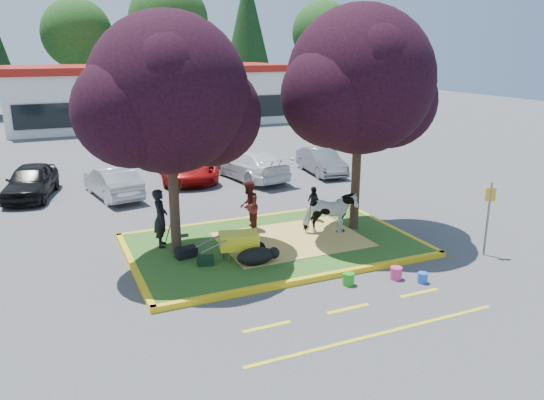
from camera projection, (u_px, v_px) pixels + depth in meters
name	position (u px, v px, depth m)	size (l,w,h in m)	color
ground	(273.00, 247.00, 15.70)	(90.00, 90.00, 0.00)	#424244
median_island	(273.00, 245.00, 15.68)	(8.00, 5.00, 0.15)	#24531A
curb_near	(314.00, 278.00, 13.41)	(8.30, 0.16, 0.15)	yellow
curb_far	(243.00, 220.00, 17.95)	(8.30, 0.16, 0.15)	yellow
curb_left	(133.00, 267.00, 14.10)	(0.16, 5.30, 0.15)	yellow
curb_right	(388.00, 227.00, 17.25)	(0.16, 5.30, 0.15)	yellow
straw_bedding	(292.00, 239.00, 15.89)	(4.20, 3.00, 0.01)	#ECCB61
tree_purple_left	(170.00, 101.00, 13.75)	(5.06, 4.20, 6.51)	black
tree_purple_right	(361.00, 87.00, 15.72)	(5.30, 4.40, 6.82)	black
fire_lane_stripe_a	(267.00, 327.00, 11.23)	(1.10, 0.12, 0.01)	yellow
fire_lane_stripe_b	(348.00, 309.00, 12.00)	(1.10, 0.12, 0.01)	yellow
fire_lane_stripe_c	(419.00, 293.00, 12.78)	(1.10, 0.12, 0.01)	yellow
fire_lane_long	(379.00, 334.00, 10.95)	(6.00, 0.10, 0.01)	yellow
retail_building	(149.00, 94.00, 40.45)	(20.40, 8.40, 4.40)	silver
treeline	(115.00, 23.00, 47.10)	(46.58, 7.80, 14.63)	black
cow	(330.00, 213.00, 16.16)	(0.73, 1.60, 1.35)	silver
calf	(256.00, 256.00, 14.04)	(1.05, 0.59, 0.45)	black
handler	(160.00, 218.00, 15.16)	(0.62, 0.41, 1.70)	black
visitor_a	(249.00, 206.00, 16.53)	(0.77, 0.60, 1.58)	#4A1815
visitor_b	(313.00, 203.00, 17.54)	(0.68, 0.28, 1.15)	black
wheelbarrow	(239.00, 241.00, 14.39)	(1.90, 0.86, 0.72)	black
gear_bag_dark	(186.00, 252.00, 14.51)	(0.56, 0.31, 0.29)	black
gear_bag_green	(205.00, 261.00, 14.02)	(0.44, 0.27, 0.23)	black
sign_post	(489.00, 212.00, 14.78)	(0.29, 0.12, 2.13)	slate
bucket_green	(348.00, 279.00, 13.17)	(0.29, 0.29, 0.32)	#1D9D18
bucket_pink	(396.00, 273.00, 13.50)	(0.30, 0.30, 0.32)	#DA307B
bucket_blue	(423.00, 278.00, 13.30)	(0.25, 0.25, 0.27)	blue
car_black	(31.00, 181.00, 20.72)	(1.55, 3.85, 1.31)	black
car_silver	(112.00, 182.00, 20.80)	(1.32, 3.77, 1.24)	#A2A4A9
car_red	(185.00, 163.00, 23.75)	(2.33, 5.04, 1.40)	#9B0C0D
car_white	(250.00, 165.00, 23.61)	(1.85, 4.56, 1.32)	white
car_grey	(321.00, 161.00, 24.67)	(1.25, 3.57, 1.18)	#5A5C62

